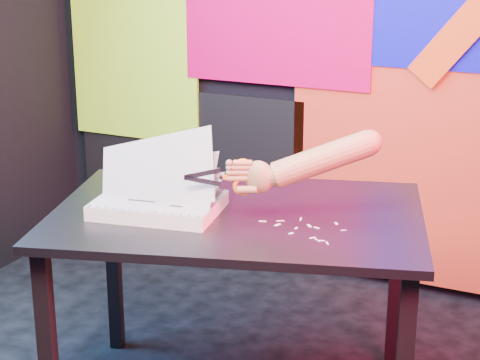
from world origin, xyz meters
The scene contains 7 objects.
room centered at (0.00, 0.00, 1.35)m, with size 3.01×3.01×2.71m.
backdrop centered at (0.06, 1.46, 0.96)m, with size 2.88×0.05×2.08m.
work_table centered at (0.13, 0.23, 0.66)m, with size 1.43×1.15×0.75m.
printout_stack centered at (-0.10, 0.12, 0.78)m, with size 0.49×0.37×0.31m.
scissors centered at (0.17, 0.17, 0.89)m, with size 0.20×0.11×0.13m.
hand_forearm centered at (0.38, 0.27, 0.94)m, with size 0.45×0.26×0.21m.
paper_clippings centered at (0.39, 0.18, 0.75)m, with size 0.29×0.20×0.00m.
Camera 1 is at (1.24, -2.07, 1.66)m, focal length 60.00 mm.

